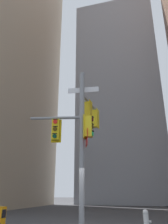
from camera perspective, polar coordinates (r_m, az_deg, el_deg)
name	(u,v)px	position (r m, az deg, el deg)	size (l,w,h in m)	color
building_mid_block	(121,102)	(37.65, 9.43, 2.63)	(12.13, 12.13, 31.42)	#9399A3
signal_pole_assembly	(82,130)	(10.98, -0.64, -4.69)	(3.23, 2.96, 7.29)	gray
fire_hydrant	(146,220)	(10.56, 15.61, -24.97)	(0.33, 0.23, 0.82)	silver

